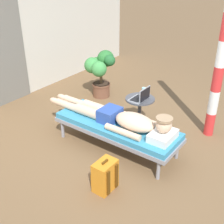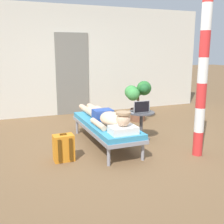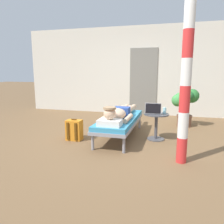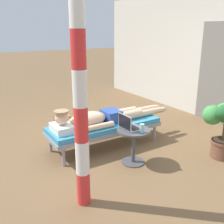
# 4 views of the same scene
# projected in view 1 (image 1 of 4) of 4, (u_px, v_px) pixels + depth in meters

# --- Properties ---
(ground_plane) EXTENTS (40.00, 40.00, 0.00)m
(ground_plane) POSITION_uv_depth(u_px,v_px,m) (124.00, 146.00, 4.56)
(ground_plane) COLOR brown
(house_door_panel) EXTENTS (0.84, 0.03, 2.04)m
(house_door_panel) POSITION_uv_depth(u_px,v_px,m) (5.00, 50.00, 5.51)
(house_door_panel) COLOR slate
(house_door_panel) RESTS_ON ground
(lounge_chair) EXTENTS (0.65, 1.91, 0.42)m
(lounge_chair) POSITION_uv_depth(u_px,v_px,m) (117.00, 127.00, 4.39)
(lounge_chair) COLOR gray
(lounge_chair) RESTS_ON ground
(person_reclining) EXTENTS (0.53, 2.17, 0.33)m
(person_reclining) POSITION_uv_depth(u_px,v_px,m) (121.00, 118.00, 4.27)
(person_reclining) COLOR white
(person_reclining) RESTS_ON lounge_chair
(side_table) EXTENTS (0.48, 0.48, 0.52)m
(side_table) POSITION_uv_depth(u_px,v_px,m) (140.00, 107.00, 4.93)
(side_table) COLOR #4C4C51
(side_table) RESTS_ON ground
(laptop) EXTENTS (0.31, 0.24, 0.23)m
(laptop) POSITION_uv_depth(u_px,v_px,m) (141.00, 97.00, 4.75)
(laptop) COLOR #A5A8AD
(laptop) RESTS_ON side_table
(drink_glass) EXTENTS (0.06, 0.06, 0.13)m
(drink_glass) POSITION_uv_depth(u_px,v_px,m) (144.00, 91.00, 4.94)
(drink_glass) COLOR #99D8E5
(drink_glass) RESTS_ON side_table
(backpack) EXTENTS (0.30, 0.26, 0.42)m
(backpack) POSITION_uv_depth(u_px,v_px,m) (105.00, 176.00, 3.65)
(backpack) COLOR orange
(backpack) RESTS_ON ground
(potted_plant) EXTENTS (0.64, 0.56, 0.93)m
(potted_plant) POSITION_uv_depth(u_px,v_px,m) (100.00, 70.00, 5.91)
(potted_plant) COLOR brown
(potted_plant) RESTS_ON ground
(porch_post) EXTENTS (0.15, 0.15, 2.67)m
(porch_post) POSITION_uv_depth(u_px,v_px,m) (222.00, 54.00, 4.26)
(porch_post) COLOR red
(porch_post) RESTS_ON ground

